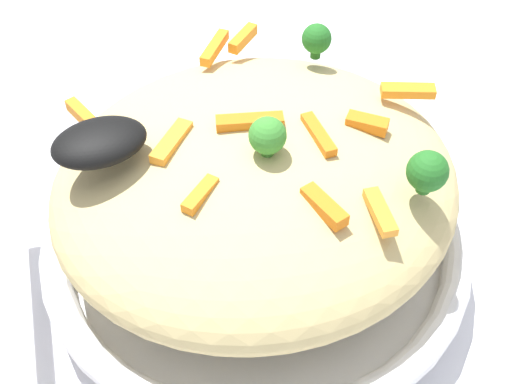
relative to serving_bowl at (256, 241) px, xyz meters
The scene contains 18 objects.
ground_plane 0.02m from the serving_bowl, ahead, with size 2.40×2.40×0.00m, color silver.
serving_bowl is the anchor object (origin of this frame).
pasta_mound 0.06m from the serving_bowl, ahead, with size 0.26×0.24×0.08m, color #D1BA7A.
carrot_piece_0 0.11m from the serving_bowl, 22.95° to the right, with size 0.04×0.01×0.01m, color orange.
carrot_piece_1 0.12m from the serving_bowl, 78.40° to the right, with size 0.03×0.01×0.01m, color orange.
carrot_piece_2 0.11m from the serving_bowl, 146.97° to the right, with size 0.03×0.01×0.01m, color orange.
carrot_piece_3 0.10m from the serving_bowl, 87.47° to the left, with size 0.04×0.01×0.01m, color orange.
carrot_piece_4 0.13m from the serving_bowl, 63.04° to the right, with size 0.03×0.01×0.01m, color orange.
carrot_piece_5 0.12m from the serving_bowl, 11.35° to the right, with size 0.03×0.01×0.01m, color orange.
carrot_piece_6 0.11m from the serving_bowl, 161.75° to the left, with size 0.04×0.01×0.01m, color orange.
carrot_piece_7 0.15m from the serving_bowl, 145.36° to the left, with size 0.03×0.01×0.01m, color orange.
carrot_piece_8 0.15m from the serving_bowl, 71.93° to the left, with size 0.03×0.01×0.01m, color orange.
carrot_piece_9 0.14m from the serving_bowl, 83.80° to the left, with size 0.04×0.01×0.01m, color orange.
carrot_piece_10 0.15m from the serving_bowl, ahead, with size 0.04×0.01×0.01m, color orange.
broccoli_floret_0 0.12m from the serving_bowl, 74.12° to the right, with size 0.02×0.02×0.03m.
broccoli_floret_1 0.15m from the serving_bowl, 42.22° to the left, with size 0.02×0.02×0.03m.
broccoli_floret_2 0.15m from the serving_bowl, 44.96° to the right, with size 0.02×0.02×0.03m.
serving_spoon 0.18m from the serving_bowl, 167.52° to the left, with size 0.14×0.18×0.08m.
Camera 1 is at (-0.12, -0.28, 0.40)m, focal length 46.99 mm.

